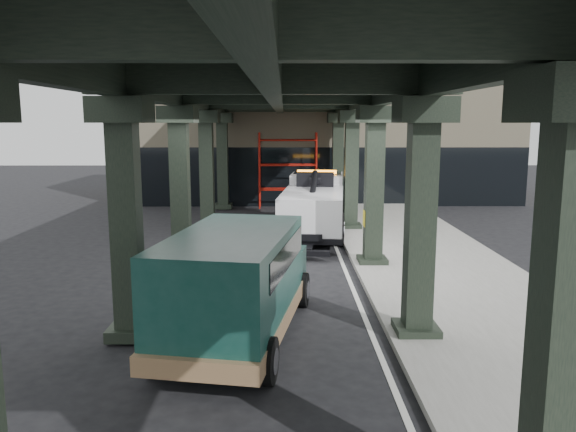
{
  "coord_description": "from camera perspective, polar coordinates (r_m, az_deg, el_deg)",
  "views": [
    {
      "loc": [
        -0.17,
        -15.26,
        4.5
      ],
      "look_at": [
        -0.07,
        1.57,
        1.7
      ],
      "focal_mm": 35.0,
      "sensor_mm": 36.0,
      "label": 1
    }
  ],
  "objects": [
    {
      "name": "ground",
      "position": [
        15.91,
        0.28,
        -6.98
      ],
      "size": [
        90.0,
        90.0,
        0.0
      ],
      "primitive_type": "plane",
      "color": "black",
      "rests_on": "ground"
    },
    {
      "name": "building",
      "position": [
        35.33,
        3.21,
        8.62
      ],
      "size": [
        22.0,
        10.0,
        8.0
      ],
      "primitive_type": "cube",
      "color": "#C6B793",
      "rests_on": "ground"
    },
    {
      "name": "sidewalk",
      "position": [
        18.42,
        14.4,
        -4.76
      ],
      "size": [
        5.0,
        40.0,
        0.15
      ],
      "primitive_type": "cube",
      "color": "gray",
      "rests_on": "ground"
    },
    {
      "name": "lane_stripe",
      "position": [
        17.93,
        5.67,
        -5.11
      ],
      "size": [
        0.12,
        38.0,
        0.01
      ],
      "primitive_type": "cube",
      "color": "silver",
      "rests_on": "ground"
    },
    {
      "name": "scaffolding",
      "position": [
        30.0,
        -0.02,
        4.87
      ],
      "size": [
        3.08,
        0.88,
        4.0
      ],
      "color": "#B7190E",
      "rests_on": "ground"
    },
    {
      "name": "tow_truck",
      "position": [
        22.82,
        2.73,
        1.3
      ],
      "size": [
        3.01,
        8.13,
        2.61
      ],
      "rotation": [
        0.0,
        0.0,
        -0.11
      ],
      "color": "black",
      "rests_on": "ground"
    },
    {
      "name": "viaduct",
      "position": [
        17.29,
        -1.13,
        12.63
      ],
      "size": [
        7.4,
        32.0,
        6.4
      ],
      "color": "black",
      "rests_on": "ground"
    },
    {
      "name": "towed_van",
      "position": [
        11.68,
        -5.23,
        -6.67
      ],
      "size": [
        3.17,
        6.09,
        2.36
      ],
      "rotation": [
        0.0,
        0.0,
        -0.17
      ],
      "color": "#103A33",
      "rests_on": "ground"
    }
  ]
}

